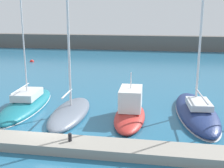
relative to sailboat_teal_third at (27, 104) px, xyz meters
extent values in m
plane|color=#236084|center=(3.90, -4.74, -0.27)|extent=(120.00, 120.00, 0.00)
cube|color=gray|center=(3.90, -6.62, -0.01)|extent=(33.01, 1.75, 0.54)
cube|color=#5B5651|center=(3.90, 38.09, 1.17)|extent=(108.00, 2.34, 2.89)
ellipsoid|color=#19707F|center=(0.00, -0.03, -0.10)|extent=(3.24, 9.20, 1.05)
ellipsoid|color=silver|center=(0.00, -0.03, -0.25)|extent=(3.28, 9.29, 0.12)
cylinder|color=silver|center=(-0.02, 0.27, 7.37)|extent=(0.11, 0.11, 13.89)
cylinder|color=silver|center=(0.07, -1.00, 1.54)|extent=(0.31, 3.39, 0.07)
cube|color=silver|center=(-0.02, 0.27, 0.71)|extent=(1.90, 2.93, 0.56)
ellipsoid|color=slate|center=(4.01, -1.25, -0.11)|extent=(2.69, 7.40, 1.03)
cylinder|color=silver|center=(4.02, -1.83, 1.56)|extent=(0.19, 2.34, 0.12)
ellipsoid|color=#B72D28|center=(8.46, -1.38, -0.09)|extent=(2.30, 6.32, 0.90)
cube|color=silver|center=(8.44, -0.78, 1.12)|extent=(1.62, 2.64, 1.52)
cube|color=black|center=(8.43, -0.44, 1.35)|extent=(1.41, 0.69, 0.85)
cylinder|color=silver|center=(8.44, -0.78, 2.45)|extent=(0.08, 0.08, 1.14)
ellipsoid|color=navy|center=(13.20, 0.33, -0.03)|extent=(3.47, 9.56, 1.27)
ellipsoid|color=silver|center=(13.20, 0.33, -0.25)|extent=(3.50, 9.65, 0.12)
cylinder|color=silver|center=(13.30, -0.88, 1.60)|extent=(0.44, 3.92, 0.11)
cube|color=silver|center=(13.26, -0.35, 0.82)|extent=(1.72, 2.52, 0.43)
sphere|color=red|center=(-9.05, 20.72, -0.27)|extent=(0.66, 0.66, 0.66)
cylinder|color=black|center=(5.73, -6.62, 0.48)|extent=(0.20, 0.20, 0.44)
camera|label=1|loc=(10.50, -20.87, 7.17)|focal=46.92mm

